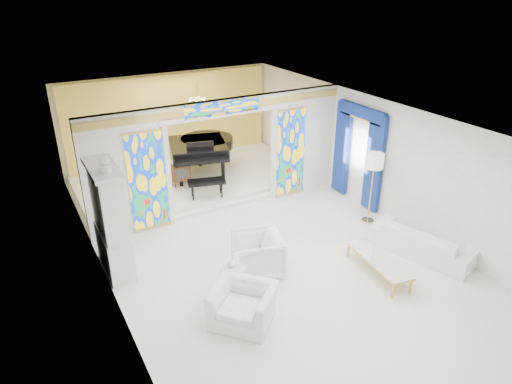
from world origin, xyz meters
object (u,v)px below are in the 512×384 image
tv_console (180,172)px  china_cabinet (111,221)px  armchair_left (243,305)px  sofa (423,241)px  grand_piano (202,147)px  coffee_table (379,260)px  armchair_right (257,254)px

tv_console → china_cabinet: bearing=-132.0°
armchair_left → tv_console: size_ratio=1.73×
sofa → grand_piano: 6.98m
armchair_left → tv_console: (1.04, 5.87, 0.24)m
coffee_table → grand_piano: grand_piano is taller
china_cabinet → grand_piano: bearing=45.6°
sofa → armchair_right: bearing=55.0°
china_cabinet → armchair_right: bearing=-31.9°
coffee_table → tv_console: size_ratio=2.74×
armchair_right → sofa: (3.60, -1.18, -0.12)m
armchair_right → sofa: bearing=86.9°
armchair_right → coffee_table: armchair_right is taller
china_cabinet → coffee_table: china_cabinet is taller
sofa → china_cabinet: bearing=48.9°
armchair_left → coffee_table: size_ratio=0.63×
armchair_left → grand_piano: 6.80m
armchair_left → grand_piano: bearing=120.5°
coffee_table → tv_console: bearing=109.5°
grand_piano → tv_console: grand_piano is taller
armchair_right → coffee_table: size_ratio=0.57×
china_cabinet → sofa: 6.82m
sofa → coffee_table: size_ratio=1.30×
armchair_right → sofa: armchair_right is taller
sofa → grand_piano: size_ratio=0.70×
china_cabinet → sofa: size_ratio=1.20×
china_cabinet → grand_piano: (3.60, 3.68, -0.15)m
armchair_left → tv_console: tv_console is taller
armchair_right → tv_console: (0.06, 4.68, 0.14)m
tv_console → armchair_right: bearing=-92.4°
armchair_left → sofa: 4.58m
grand_piano → tv_console: bearing=-133.4°
armchair_right → coffee_table: (2.18, -1.29, -0.10)m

